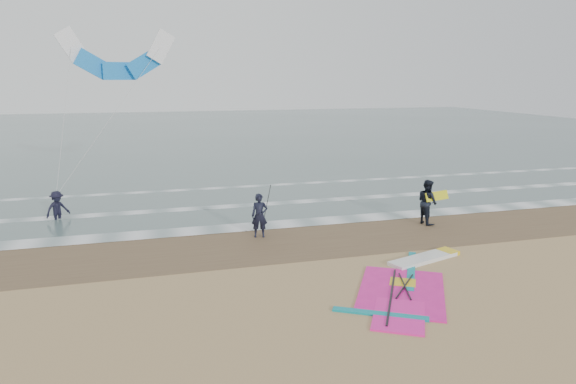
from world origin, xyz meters
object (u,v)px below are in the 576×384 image
object	(u,v)px
windsurf_rig	(410,282)
surf_kite	(118,59)
person_standing	(260,216)
person_walking	(427,202)
person_wading	(57,202)

from	to	relation	value
windsurf_rig	surf_kite	xyz separation A→B (m)	(-8.95, 15.41, 7.25)
person_standing	person_walking	world-z (taller)	person_walking
person_walking	surf_kite	world-z (taller)	surf_kite
person_standing	person_wading	size ratio (longest dim) A/B	1.06
surf_kite	windsurf_rig	bearing A→B (deg)	-59.85
person_standing	surf_kite	xyz separation A→B (m)	(-5.41, 9.48, 6.39)
windsurf_rig	person_wading	size ratio (longest dim) A/B	3.61
person_walking	surf_kite	size ratio (longest dim) A/B	0.26
person_wading	person_walking	bearing A→B (deg)	-52.65
person_wading	person_standing	bearing A→B (deg)	-65.88
person_standing	windsurf_rig	bearing A→B (deg)	-48.02
person_standing	person_walking	xyz separation A→B (m)	(7.51, -0.07, 0.10)
person_wading	surf_kite	size ratio (longest dim) A/B	0.22
person_walking	person_standing	bearing A→B (deg)	82.43
surf_kite	person_standing	bearing A→B (deg)	-60.29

